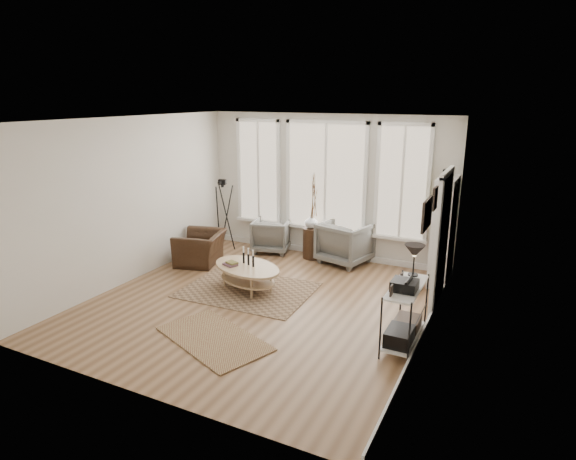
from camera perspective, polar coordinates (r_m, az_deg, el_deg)
The scene contains 17 objects.
room at distance 7.43m, azimuth -3.21°, elevation 1.51°, with size 5.50×5.54×2.90m.
bay_window at distance 9.77m, azimuth 4.48°, elevation 6.03°, with size 4.14×0.12×2.24m.
door at distance 7.75m, azimuth 17.80°, elevation -0.96°, with size 0.09×1.06×2.22m.
bookcase at distance 8.84m, azimuth 17.96°, elevation -0.08°, with size 0.31×0.85×2.06m.
low_shelf at distance 6.65m, azimuth 13.72°, elevation -9.06°, with size 0.38×1.08×1.30m.
wall_art at distance 6.20m, azimuth 16.37°, elevation 2.31°, with size 0.04×0.88×0.44m.
rug_main at distance 8.37m, azimuth -4.77°, elevation -7.09°, with size 2.15×1.61×0.01m, color brown.
rug_runner at distance 6.87m, azimuth -8.78°, elevation -12.56°, with size 1.64×0.91×0.01m, color brown.
coffee_table at distance 8.30m, azimuth -4.93°, elevation -4.87°, with size 1.57×1.27×0.62m.
armchair_left at distance 10.28m, azimuth -1.94°, elevation -0.63°, with size 0.75×0.77×0.70m, color slate.
armchair_right at distance 9.62m, azimuth 6.82°, elevation -1.48°, with size 0.90×0.92×0.84m, color slate.
side_table at distance 9.74m, azimuth 3.03°, elevation 1.48°, with size 0.42×0.42×1.77m.
vase at distance 9.78m, azimuth 2.76°, elevation 1.05°, with size 0.26×0.26×0.28m, color silver.
accent_chair at distance 9.72m, azimuth -10.31°, elevation -2.09°, with size 0.85×0.97×0.63m, color #342114.
tripod_camera at distance 10.35m, azimuth -7.63°, elevation 1.42°, with size 0.54×0.54×1.54m.
book_stack_near at distance 8.73m, azimuth 14.51°, elevation -5.93°, with size 0.24×0.31×0.20m, color maroon.
book_stack_far at distance 8.66m, azimuth 14.38°, elevation -6.27°, with size 0.19×0.24×0.15m, color maroon.
Camera 1 is at (3.58, -6.23, 3.25)m, focal length 30.00 mm.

